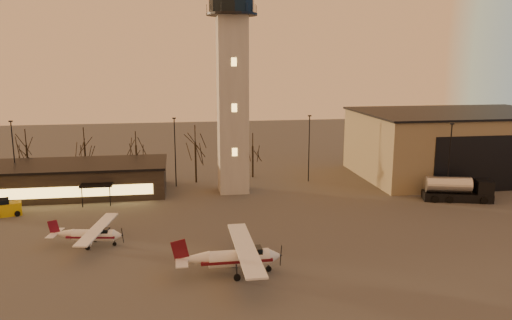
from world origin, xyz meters
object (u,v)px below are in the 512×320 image
at_px(cessna_front, 241,261).
at_px(cessna_rear, 95,237).
at_px(terminal, 73,179).
at_px(service_cart, 6,209).
at_px(fuel_truck, 457,191).
at_px(control_tower, 232,74).
at_px(hangar, 456,144).

bearing_deg(cessna_front, cessna_rear, 146.72).
xyz_separation_m(terminal, service_cart, (-6.11, -8.86, -1.36)).
distance_m(cessna_front, fuel_truck, 35.98).
distance_m(control_tower, cessna_rear, 29.12).
relative_size(hangar, service_cart, 8.36).
height_order(control_tower, cessna_rear, control_tower).
bearing_deg(cessna_rear, hangar, 33.52).
bearing_deg(cessna_front, control_tower, 84.49).
height_order(control_tower, fuel_truck, control_tower).
distance_m(fuel_truck, service_cart, 56.75).
distance_m(control_tower, cessna_front, 31.55).
bearing_deg(hangar, control_tower, -173.69).
distance_m(hangar, terminal, 58.11).
bearing_deg(cessna_rear, service_cart, 145.24).
bearing_deg(service_cart, fuel_truck, -20.63).
bearing_deg(cessna_rear, cessna_front, -23.05).
bearing_deg(fuel_truck, control_tower, 177.33).
bearing_deg(terminal, hangar, 1.97).
relative_size(terminal, cessna_front, 2.02).
distance_m(terminal, fuel_truck, 51.86).
height_order(terminal, service_cart, terminal).
xyz_separation_m(control_tower, terminal, (-21.99, 1.98, -14.17)).
bearing_deg(cessna_front, service_cart, 140.74).
height_order(control_tower, cessna_front, control_tower).
bearing_deg(terminal, service_cart, -124.62).
distance_m(control_tower, fuel_truck, 33.66).
xyz_separation_m(fuel_truck, service_cart, (-56.68, 2.59, -0.48)).
bearing_deg(terminal, fuel_truck, -12.76).
height_order(fuel_truck, service_cart, fuel_truck).
distance_m(cessna_rear, service_cart, 16.90).
bearing_deg(service_cart, hangar, -8.40).
bearing_deg(fuel_truck, hangar, 76.76).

